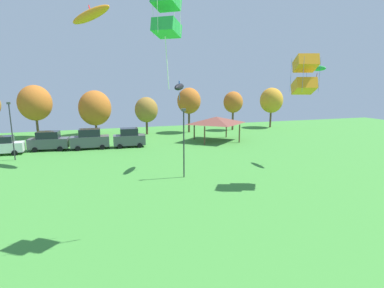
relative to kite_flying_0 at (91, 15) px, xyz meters
name	(u,v)px	position (x,y,z in m)	size (l,w,h in m)	color
kite_flying_0	(91,15)	(0.00, 0.00, 0.00)	(4.36, 3.77, 2.23)	orange
kite_flying_1	(166,14)	(3.45, -17.96, -3.43)	(1.72, 1.74, 4.77)	green
kite_flying_5	(179,87)	(7.65, -5.26, -7.06)	(1.96, 2.83, 1.83)	black
kite_flying_7	(317,68)	(21.63, -7.52, -5.22)	(0.59, 2.51, 1.59)	green
kite_flying_9	(305,75)	(15.93, -12.89, -6.08)	(2.13, 2.26, 3.19)	orange
parked_car_leftmost	(2,146)	(-10.92, 6.58, -13.94)	(4.66, 1.98, 2.25)	silver
parked_car_second_from_left	(49,141)	(-5.95, 7.57, -13.86)	(4.91, 2.42, 2.44)	#4C5156
parked_car_third_from_left	(90,139)	(-0.98, 6.91, -13.78)	(4.83, 2.18, 2.62)	#4C5156
parked_car_rightmost_in_row	(129,138)	(3.98, 6.55, -13.82)	(4.24, 2.23, 2.54)	#4C5156
park_pavilion	(216,120)	(16.74, 7.11, -11.97)	(6.91, 5.85, 3.60)	brown
light_post_0	(184,139)	(7.12, -8.49, -11.57)	(0.36, 0.20, 6.18)	#2D2D33
light_post_2	(11,128)	(-8.91, 3.34, -11.46)	(0.36, 0.20, 6.38)	#2D2D33
treeline_tree_1	(35,103)	(-8.87, 18.40, -9.64)	(4.97, 4.97, 8.16)	brown
treeline_tree_2	(95,108)	(-0.10, 18.11, -10.60)	(5.18, 5.18, 7.31)	brown
treeline_tree_3	(146,110)	(7.99, 16.23, -10.95)	(3.80, 3.80, 6.20)	brown
treeline_tree_4	(189,101)	(15.39, 16.19, -9.61)	(4.05, 4.05, 7.70)	brown
treeline_tree_5	(233,102)	(23.85, 16.32, -10.00)	(3.51, 3.51, 7.02)	brown
treeline_tree_6	(271,100)	(32.39, 17.20, -9.84)	(4.37, 4.37, 7.63)	brown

